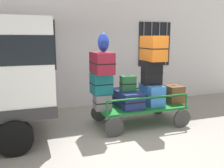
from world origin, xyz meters
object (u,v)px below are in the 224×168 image
at_px(suitcase_left_middle, 101,83).
at_px(suitcase_midright_bottom, 173,94).
at_px(suitcase_midleft_bottom, 127,98).
at_px(suitcase_center_bottom, 152,94).
at_px(suitcase_left_top, 102,63).
at_px(suitcase_center_middle, 152,73).
at_px(suitcase_left_bottom, 102,102).
at_px(backpack, 103,42).
at_px(suitcase_center_top, 153,48).
at_px(luggage_cart, 139,109).
at_px(suitcase_midleft_middle, 128,83).

distance_m(suitcase_left_middle, suitcase_midright_bottom, 2.06).
xyz_separation_m(suitcase_midleft_bottom, suitcase_center_bottom, (0.67, -0.06, 0.06)).
xyz_separation_m(suitcase_left_top, suitcase_midleft_bottom, (0.67, 0.05, -0.93)).
distance_m(suitcase_midleft_bottom, suitcase_center_middle, 0.92).
bearing_deg(suitcase_left_bottom, backpack, 25.60).
bearing_deg(suitcase_center_bottom, suitcase_center_middle, 90.00).
distance_m(suitcase_left_bottom, suitcase_center_top, 1.85).
xyz_separation_m(suitcase_left_middle, suitcase_center_top, (1.34, -0.07, 0.82)).
distance_m(suitcase_left_top, suitcase_center_bottom, 1.60).
relative_size(suitcase_center_middle, backpack, 1.39).
bearing_deg(suitcase_midright_bottom, suitcase_midleft_bottom, 178.35).
xyz_separation_m(suitcase_midleft_bottom, suitcase_midright_bottom, (1.34, -0.04, 0.02)).
height_order(luggage_cart, backpack, backpack).
xyz_separation_m(suitcase_center_bottom, suitcase_center_top, (0.00, -0.01, 1.19)).
relative_size(suitcase_left_middle, suitcase_center_top, 0.63).
relative_size(suitcase_midleft_bottom, suitcase_center_bottom, 1.36).
relative_size(suitcase_left_middle, suitcase_left_top, 0.68).
height_order(luggage_cart, suitcase_midleft_bottom, suitcase_midleft_bottom).
height_order(suitcase_left_top, suitcase_midright_bottom, suitcase_left_top).
bearing_deg(luggage_cart, suitcase_left_middle, 178.04).
height_order(suitcase_center_bottom, suitcase_center_middle, suitcase_center_middle).
bearing_deg(suitcase_midleft_middle, suitcase_center_bottom, -0.10).
bearing_deg(suitcase_left_top, suitcase_center_middle, 1.04).
xyz_separation_m(luggage_cart, suitcase_center_bottom, (0.34, -0.03, 0.36)).
bearing_deg(suitcase_midleft_bottom, suitcase_left_top, -175.68).
distance_m(suitcase_center_middle, suitcase_midright_bottom, 0.91).
distance_m(suitcase_left_bottom, suitcase_left_middle, 0.45).
height_order(suitcase_midleft_middle, suitcase_center_middle, suitcase_center_middle).
bearing_deg(suitcase_center_top, suitcase_center_middle, 90.00).
xyz_separation_m(suitcase_left_bottom, suitcase_midleft_bottom, (0.67, 0.06, 0.02)).
bearing_deg(suitcase_left_middle, suitcase_center_top, -3.05).
height_order(suitcase_midleft_middle, suitcase_midright_bottom, suitcase_midleft_middle).
height_order(suitcase_left_bottom, backpack, backpack).
relative_size(suitcase_midleft_middle, suitcase_center_top, 0.49).
relative_size(luggage_cart, backpack, 5.16).
relative_size(suitcase_left_bottom, suitcase_center_bottom, 0.55).
bearing_deg(suitcase_center_top, backpack, 178.82).
height_order(luggage_cart, suitcase_center_bottom, suitcase_center_bottom).
bearing_deg(suitcase_center_middle, suitcase_midleft_bottom, 177.76).
distance_m(luggage_cart, suitcase_left_top, 1.59).
xyz_separation_m(luggage_cart, suitcase_midleft_middle, (-0.34, -0.03, 0.69)).
bearing_deg(suitcase_left_middle, suitcase_left_top, -90.00).
relative_size(suitcase_midleft_bottom, suitcase_center_top, 1.26).
height_order(suitcase_left_middle, suitcase_center_top, suitcase_center_top).
distance_m(suitcase_left_top, suitcase_center_middle, 1.38).
xyz_separation_m(suitcase_left_bottom, backpack, (0.05, 0.02, 1.42)).
bearing_deg(suitcase_center_bottom, suitcase_midleft_middle, 179.90).
bearing_deg(backpack, luggage_cart, 0.63).
relative_size(suitcase_center_top, backpack, 1.82).
distance_m(suitcase_midleft_bottom, suitcase_center_top, 1.42).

